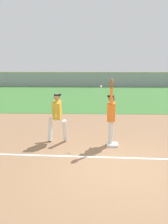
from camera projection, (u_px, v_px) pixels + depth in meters
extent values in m
plane|color=#936D4C|center=(117.00, 169.00, 6.24)|extent=(77.13, 77.13, 0.00)
cube|color=#3D7533|center=(100.00, 95.00, 21.97)|extent=(47.07, 17.60, 0.01)
cube|color=white|center=(112.00, 145.00, 8.07)|extent=(0.40, 0.40, 0.08)
cylinder|color=silver|center=(111.00, 132.00, 8.21)|extent=(0.17, 0.17, 0.85)
cylinder|color=silver|center=(111.00, 133.00, 8.02)|extent=(0.17, 0.17, 0.85)
cube|color=orange|center=(111.00, 112.00, 7.97)|extent=(0.32, 0.47, 0.60)
sphere|color=#8C6647|center=(112.00, 98.00, 7.89)|extent=(0.26, 0.26, 0.23)
cube|color=black|center=(111.00, 96.00, 7.88)|extent=(0.24, 0.23, 0.05)
cylinder|color=orange|center=(111.00, 94.00, 7.65)|extent=(0.10, 0.10, 0.62)
cylinder|color=orange|center=(112.00, 102.00, 8.13)|extent=(0.17, 0.63, 0.09)
ellipsoid|color=brown|center=(112.00, 83.00, 7.58)|extent=(0.18, 0.30, 0.32)
cylinder|color=white|center=(65.00, 131.00, 8.35)|extent=(0.17, 0.44, 0.85)
cylinder|color=white|center=(50.00, 129.00, 8.55)|extent=(0.17, 0.44, 0.85)
cube|color=gold|center=(57.00, 110.00, 8.31)|extent=(0.28, 0.53, 0.66)
sphere|color=tan|center=(57.00, 97.00, 8.23)|extent=(0.24, 0.24, 0.23)
cube|color=black|center=(58.00, 95.00, 8.21)|extent=(0.23, 0.21, 0.05)
cylinder|color=gold|center=(58.00, 106.00, 8.51)|extent=(0.11, 0.40, 0.58)
cylinder|color=gold|center=(56.00, 109.00, 8.08)|extent=(0.11, 0.40, 0.58)
sphere|color=white|center=(101.00, 86.00, 8.14)|extent=(0.07, 0.07, 0.07)
cube|color=#93999E|center=(98.00, 80.00, 30.43)|extent=(47.07, 0.06, 1.82)
cylinder|color=yellow|center=(98.00, 72.00, 30.25)|extent=(47.07, 0.06, 0.06)
cylinder|color=gray|center=(7.00, 80.00, 30.85)|extent=(0.08, 0.08, 1.82)
cylinder|color=gray|center=(98.00, 80.00, 30.43)|extent=(0.08, 0.08, 1.82)
cube|color=#B7B7BC|center=(2.00, 80.00, 34.99)|extent=(4.51, 2.18, 0.55)
cube|color=#2D333D|center=(2.00, 77.00, 34.90)|extent=(2.31, 1.89, 0.40)
cylinder|color=black|center=(15.00, 82.00, 35.83)|extent=(0.61, 0.26, 0.60)
cylinder|color=black|center=(9.00, 83.00, 33.97)|extent=(0.61, 0.26, 0.60)
cube|color=tan|center=(44.00, 80.00, 34.48)|extent=(4.48, 2.09, 0.55)
cube|color=#2D333D|center=(43.00, 77.00, 34.39)|extent=(2.27, 1.84, 0.40)
cylinder|color=black|center=(55.00, 82.00, 35.35)|extent=(0.61, 0.25, 0.60)
cylinder|color=black|center=(52.00, 83.00, 33.49)|extent=(0.61, 0.25, 0.60)
cylinder|color=black|center=(36.00, 82.00, 35.57)|extent=(0.61, 0.25, 0.60)
cylinder|color=black|center=(32.00, 83.00, 33.72)|extent=(0.61, 0.25, 0.60)
cube|color=#23389E|center=(88.00, 80.00, 34.50)|extent=(4.49, 2.13, 0.55)
cube|color=#2D333D|center=(88.00, 77.00, 34.41)|extent=(2.29, 1.86, 0.40)
cylinder|color=black|center=(98.00, 82.00, 35.36)|extent=(0.61, 0.25, 0.60)
cylinder|color=black|center=(98.00, 83.00, 33.50)|extent=(0.61, 0.25, 0.60)
cylinder|color=black|center=(79.00, 82.00, 35.61)|extent=(0.61, 0.25, 0.60)
cylinder|color=black|center=(78.00, 83.00, 33.75)|extent=(0.61, 0.25, 0.60)
cube|color=white|center=(133.00, 81.00, 33.49)|extent=(4.44, 1.99, 0.55)
cube|color=#2D333D|center=(133.00, 77.00, 33.40)|extent=(2.24, 1.79, 0.40)
cylinder|color=black|center=(142.00, 82.00, 34.46)|extent=(0.60, 0.23, 0.60)
cylinder|color=black|center=(145.00, 83.00, 32.59)|extent=(0.60, 0.23, 0.60)
cylinder|color=black|center=(121.00, 82.00, 34.50)|extent=(0.60, 0.23, 0.60)
cylinder|color=black|center=(123.00, 83.00, 32.64)|extent=(0.60, 0.23, 0.60)
cylinder|color=black|center=(160.00, 82.00, 34.39)|extent=(0.60, 0.23, 0.60)
cylinder|color=black|center=(164.00, 83.00, 32.53)|extent=(0.60, 0.23, 0.60)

